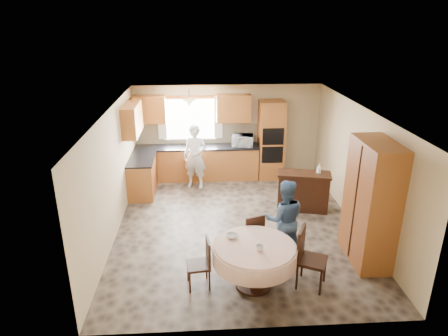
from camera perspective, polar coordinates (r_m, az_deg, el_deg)
floor at (r=8.61m, az=1.87°, el=-8.18°), size 5.00×6.00×0.01m
ceiling at (r=7.71m, az=2.09°, el=8.28°), size 5.00×6.00×0.01m
wall_back at (r=10.91m, az=0.49°, el=5.33°), size 5.00×0.02×2.50m
wall_front at (r=5.41m, az=5.03°, el=-12.04°), size 5.00×0.02×2.50m
wall_left at (r=8.23m, az=-15.63°, el=-0.79°), size 0.02×6.00×2.50m
wall_right at (r=8.67m, az=18.66°, el=-0.02°), size 0.02×6.00×2.50m
window at (r=10.78m, az=-4.85°, el=6.99°), size 1.40×0.03×1.10m
curtain_left at (r=10.77m, az=-8.88°, el=7.06°), size 0.22×0.02×1.15m
curtain_right at (r=10.73m, az=-0.82°, el=7.26°), size 0.22×0.02×1.15m
base_cab_back at (r=10.85m, az=-3.89°, el=0.69°), size 3.30×0.60×0.88m
counter_back at (r=10.70m, az=-3.95°, el=3.01°), size 3.30×0.64×0.04m
base_cab_left at (r=10.12m, az=-11.57°, el=-1.25°), size 0.60×1.20×0.88m
counter_left at (r=9.96m, az=-11.76°, el=1.21°), size 0.64×1.20×0.04m
backsplash at (r=10.90m, az=-3.99°, el=4.87°), size 3.30×0.02×0.55m
wall_cab_left at (r=10.65m, az=-10.63°, el=8.24°), size 0.85×0.33×0.72m
wall_cab_right at (r=10.60m, az=1.38°, el=8.54°), size 0.90×0.33×0.72m
wall_cab_side at (r=9.69m, az=-12.99°, el=6.81°), size 0.33×1.20×0.72m
oven_tower at (r=10.81m, az=6.71°, el=3.98°), size 0.66×0.62×2.12m
oven_upper at (r=10.46m, az=7.05°, el=4.47°), size 0.56×0.01×0.45m
oven_lower at (r=10.61m, az=6.93°, el=1.89°), size 0.56×0.01×0.45m
pendant at (r=10.20m, az=-4.98°, el=9.17°), size 0.36×0.36×0.18m
sideboard at (r=9.28m, az=11.20°, el=-3.43°), size 1.25×0.73×0.84m
space_heater at (r=9.38m, az=13.10°, el=-4.37°), size 0.39×0.28×0.53m
cupboard at (r=7.46m, az=20.30°, el=-4.74°), size 0.59×1.18×2.24m
dining_table at (r=6.57m, az=4.37°, el=-12.22°), size 1.35×1.35×0.77m
chair_left at (r=6.64m, az=-3.10°, el=-13.11°), size 0.41×0.41×0.85m
chair_back at (r=7.32m, az=4.07°, el=-9.40°), size 0.50×0.50×0.90m
chair_right at (r=6.75m, az=11.84°, el=-12.02°), size 0.60×0.60×1.03m
framed_picture at (r=8.86m, az=17.90°, el=2.24°), size 0.06×0.54×0.45m
microwave at (r=10.66m, az=2.67°, el=3.95°), size 0.61×0.46×0.31m
person_sink at (r=10.18m, az=-4.14°, el=1.63°), size 0.69×0.55×1.66m
person_dining at (r=7.32m, az=8.58°, el=-7.26°), size 0.78×0.63×1.51m
bowl_sideboard at (r=9.07m, az=10.31°, el=-0.90°), size 0.21×0.21×0.05m
bottle_sideboard at (r=9.16m, az=13.41°, el=-0.20°), size 0.11×0.11×0.27m
cup_table at (r=6.34m, az=5.12°, el=-11.29°), size 0.16×0.16×0.09m
bowl_table at (r=6.65m, az=1.16°, el=-9.68°), size 0.24×0.24×0.06m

